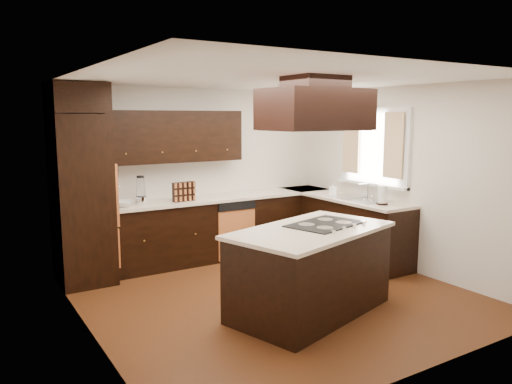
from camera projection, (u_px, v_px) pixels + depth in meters
floor at (276, 296)px, 5.87m from camera, size 4.20×4.20×0.02m
ceiling at (277, 78)px, 5.49m from camera, size 4.20×4.20×0.02m
wall_back at (197, 173)px, 7.46m from camera, size 4.20×0.02×2.50m
wall_front at (427, 224)px, 3.91m from camera, size 4.20×0.02×2.50m
wall_left at (86, 209)px, 4.58m from camera, size 0.02×4.20×2.50m
wall_right at (405, 179)px, 6.78m from camera, size 0.02×4.20×2.50m
oven_column at (82, 200)px, 6.22m from camera, size 0.65×0.75×2.12m
wall_oven_face at (110, 193)px, 6.39m from camera, size 0.05×0.62×0.78m
base_cabinets_back at (209, 230)px, 7.34m from camera, size 2.93×0.60×0.88m
base_cabinets_right at (341, 227)px, 7.50m from camera, size 0.60×2.40×0.88m
countertop_back at (209, 199)px, 7.25m from camera, size 2.93×0.63×0.04m
countertop_right at (341, 197)px, 7.42m from camera, size 0.63×2.40×0.04m
upper_cabinets at (174, 136)px, 7.00m from camera, size 2.00×0.34×0.72m
dishwasher_front at (237, 234)px, 7.25m from camera, size 0.60×0.05×0.72m
window_frame at (374, 147)px, 7.16m from camera, size 0.06×1.32×1.12m
window_pane at (376, 147)px, 7.18m from camera, size 0.00×1.20×1.00m
curtain_left at (393, 145)px, 6.77m from camera, size 0.02×0.34×0.90m
curtain_right at (351, 143)px, 7.48m from camera, size 0.02×0.34×0.90m
sink_rim at (359, 199)px, 7.13m from camera, size 0.52×0.84×0.01m
island at (310, 272)px, 5.32m from camera, size 1.94×1.41×0.88m
island_top at (311, 230)px, 5.25m from camera, size 2.02×1.48×0.04m
cooktop at (325, 224)px, 5.45m from camera, size 0.95×0.76×0.01m
range_hood at (315, 109)px, 5.14m from camera, size 1.05×0.72×0.42m
hood_duct at (315, 82)px, 5.10m from camera, size 0.55×0.50×0.13m
blender_base at (141, 200)px, 6.71m from camera, size 0.15×0.15×0.10m
blender_pitcher at (141, 187)px, 6.68m from camera, size 0.13×0.13×0.26m
spice_rack at (184, 192)px, 6.92m from camera, size 0.33×0.12×0.27m
mixing_bowl at (122, 204)px, 6.53m from camera, size 0.38×0.38×0.07m
soap_bottle at (333, 189)px, 7.45m from camera, size 0.11×0.11×0.19m
paper_towel at (382, 195)px, 6.65m from camera, size 0.14×0.14×0.26m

